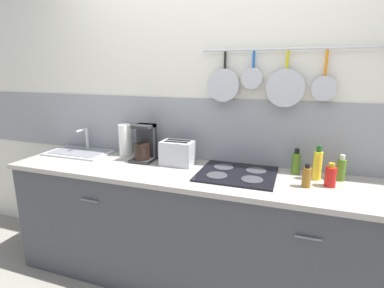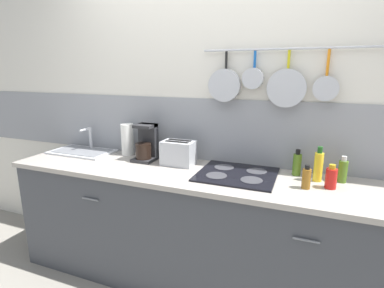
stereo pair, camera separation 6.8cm
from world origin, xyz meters
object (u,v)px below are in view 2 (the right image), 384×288
Objects in this scene: bottle_vinegar at (297,164)px; bottle_sesame_oil at (331,178)px; bottle_olive_oil at (318,166)px; bottle_cooking_wine at (343,171)px; coffee_maker at (146,145)px; toaster at (178,153)px; paper_towel_roll at (127,139)px; bottle_hot_sauce at (306,178)px.

bottle_vinegar reaches higher than bottle_sesame_oil.
bottle_vinegar is 0.79× the size of bottle_olive_oil.
bottle_vinegar is at bearing 172.71° from bottle_cooking_wine.
coffee_maker reaches higher than bottle_sesame_oil.
paper_towel_roll is at bearing 169.38° from toaster.
bottle_hot_sauce is (0.92, -0.15, -0.03)m from toaster.
bottle_hot_sauce is (1.21, -0.17, -0.05)m from coffee_maker.
bottle_olive_oil is (0.07, 0.16, 0.04)m from bottle_hot_sauce.
bottle_vinegar is at bearing -0.45° from paper_towel_roll.
paper_towel_roll reaches higher than toaster.
bottle_cooking_wine is (0.07, 0.14, 0.01)m from bottle_sesame_oil.
bottle_vinegar is 1.20× the size of bottle_sesame_oil.
bottle_olive_oil reaches higher than bottle_cooking_wine.
coffee_maker is 1.92× the size of bottle_sesame_oil.
bottle_olive_oil is 1.33× the size of bottle_cooking_wine.
bottle_cooking_wine is at bearing -1.62° from paper_towel_roll.
bottle_hot_sauce is 0.99× the size of bottle_sesame_oil.
bottle_cooking_wine is at bearing 43.13° from bottle_hot_sauce.
coffee_maker reaches higher than paper_towel_roll.
bottle_olive_oil is at bearing -0.50° from coffee_maker.
paper_towel_roll is 0.53m from toaster.
bottle_vinegar is 1.21× the size of bottle_hot_sauce.
bottle_hot_sauce is 0.65× the size of bottle_olive_oil.
bottle_hot_sauce is at bearing -8.19° from coffee_maker.
bottle_olive_oil is at bearing 125.38° from bottle_sesame_oil.
paper_towel_roll is 1.59m from bottle_sesame_oil.
bottle_olive_oil is (0.99, 0.01, 0.01)m from toaster.
paper_towel_roll is at bearing 173.20° from bottle_sesame_oil.
bottle_sesame_oil is 0.87× the size of bottle_cooking_wine.
bottle_vinegar reaches higher than bottle_cooking_wine.
toaster is at bearing -179.24° from bottle_olive_oil.
paper_towel_roll is 1.47× the size of bottle_vinegar.
coffee_maker is 1.36m from bottle_sesame_oil.
coffee_maker is 1.28m from bottle_olive_oil.
toaster is at bearing -174.24° from bottle_vinegar.
toaster is 0.99m from bottle_olive_oil.
bottle_vinegar is (1.15, 0.06, -0.04)m from coffee_maker.
coffee_maker is 1.26× the size of bottle_olive_oil.
toaster reaches higher than bottle_sesame_oil.
bottle_vinegar reaches higher than bottle_hot_sauce.
coffee_maker is at bearing 179.50° from bottle_olive_oil.
bottle_olive_oil reaches higher than bottle_vinegar.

